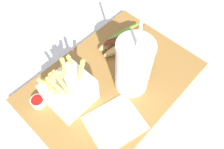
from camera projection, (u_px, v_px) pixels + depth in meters
ground_plane at (112, 86)px, 0.62m from camera, size 2.40×2.40×0.02m
food_tray at (112, 82)px, 0.60m from camera, size 0.45×0.31×0.02m
soda_cup at (133, 67)px, 0.52m from camera, size 0.09×0.09×0.25m
fries_basket at (69, 92)px, 0.52m from camera, size 0.10×0.09×0.16m
hot_dog_1 at (124, 39)px, 0.63m from camera, size 0.16×0.08×0.06m
ketchup_cup_1 at (38, 102)px, 0.55m from camera, size 0.03×0.03×0.02m
napkin_stack at (115, 123)px, 0.53m from camera, size 0.15×0.14×0.00m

